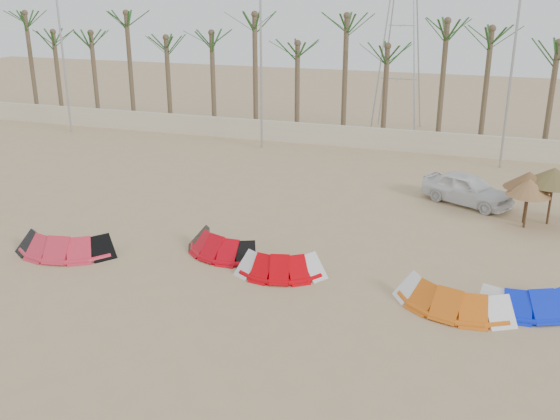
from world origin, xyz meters
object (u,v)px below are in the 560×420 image
at_px(kite_red_mid, 224,242).
at_px(kite_blue, 535,294).
at_px(kite_red_left, 70,241).
at_px(parasol_mid, 529,187).
at_px(parasol_left, 529,180).
at_px(parasol_right, 554,176).
at_px(kite_orange, 454,293).
at_px(kite_red_right, 283,262).
at_px(car, 467,189).

bearing_deg(kite_red_mid, kite_blue, -3.81).
height_order(kite_red_left, parasol_mid, parasol_mid).
xyz_separation_m(kite_red_mid, parasol_mid, (10.64, 6.40, 1.32)).
distance_m(kite_red_left, parasol_mid, 18.14).
xyz_separation_m(kite_red_left, parasol_left, (16.11, 8.80, 1.46)).
distance_m(kite_red_mid, parasol_right, 13.72).
bearing_deg(kite_orange, parasol_mid, 74.07).
distance_m(kite_red_right, parasol_right, 12.18).
xyz_separation_m(parasol_mid, car, (-2.43, 2.34, -1.03)).
xyz_separation_m(kite_red_mid, kite_orange, (8.39, -1.50, 0.00)).
height_order(kite_orange, parasol_mid, parasol_mid).
xyz_separation_m(kite_blue, parasol_mid, (-0.11, 7.12, 1.31)).
height_order(parasol_mid, car, parasol_mid).
bearing_deg(kite_blue, parasol_mid, 90.90).
xyz_separation_m(kite_red_mid, kite_blue, (10.76, -0.72, 0.00)).
xyz_separation_m(kite_orange, parasol_mid, (2.25, 7.90, 1.31)).
height_order(kite_orange, kite_blue, same).
bearing_deg(kite_red_mid, kite_red_right, -19.77).
bearing_deg(parasol_mid, parasol_right, 39.11).
height_order(kite_red_right, parasol_right, parasol_right).
bearing_deg(parasol_right, kite_red_mid, -148.26).
height_order(kite_red_mid, parasol_mid, parasol_mid).
bearing_deg(kite_red_right, parasol_mid, 42.63).
xyz_separation_m(kite_red_right, car, (5.56, 9.69, 0.29)).
distance_m(kite_red_mid, kite_blue, 10.78).
bearing_deg(parasol_left, kite_red_right, -135.12).
bearing_deg(parasol_right, parasol_left, -169.92).
bearing_deg(parasol_mid, parasol_left, 90.86).
bearing_deg(kite_blue, parasol_right, 84.05).
height_order(parasol_left, parasol_mid, parasol_left).
relative_size(kite_orange, car, 0.93).
relative_size(parasol_mid, parasol_right, 0.86).
xyz_separation_m(kite_red_left, kite_blue, (16.23, 1.08, -0.00)).
height_order(kite_red_mid, parasol_left, parasol_left).
height_order(parasol_right, car, parasol_right).
relative_size(kite_orange, kite_blue, 0.98).
distance_m(kite_red_left, kite_blue, 16.27).
height_order(kite_red_mid, parasol_right, parasol_right).
bearing_deg(parasol_left, kite_blue, -89.10).
xyz_separation_m(parasol_left, car, (-2.42, 1.75, -1.17)).
bearing_deg(kite_blue, kite_red_left, -176.18).
distance_m(kite_red_mid, kite_red_right, 2.82).
height_order(kite_red_mid, kite_red_right, same).
height_order(kite_orange, parasol_right, parasol_right).
height_order(kite_red_left, kite_orange, same).
height_order(kite_red_mid, kite_orange, same).
relative_size(kite_blue, parasol_left, 1.77).
relative_size(kite_orange, parasol_right, 1.58).
bearing_deg(kite_blue, kite_red_right, -178.33).
bearing_deg(kite_red_right, parasol_left, 44.88).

